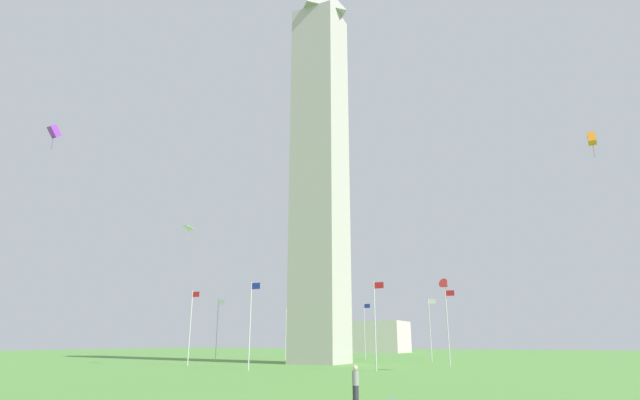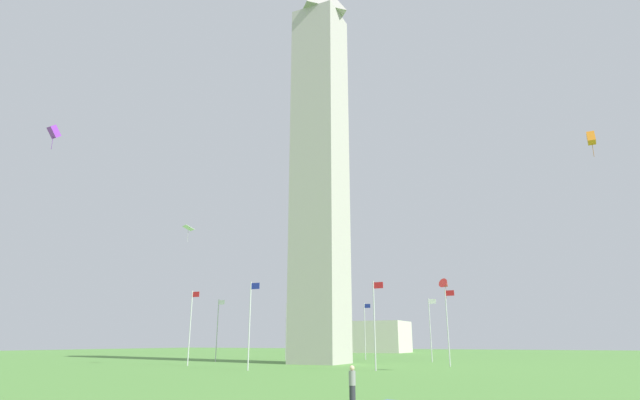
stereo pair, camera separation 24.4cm
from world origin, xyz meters
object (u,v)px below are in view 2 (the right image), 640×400
object	(u,v)px
person_gray_shirt	(352,384)
flagpole_nw	(375,321)
obelisk_monument	(320,150)
flagpole_n	(448,324)
flagpole_ne	(431,327)
flagpole_se	(286,329)
kite_red_delta	(445,285)
kite_white_diamond	(188,228)
flagpole_w	(250,321)
flagpole_s	(218,327)
kite_orange_box	(591,138)
distant_building	(370,337)
kite_purple_box	(54,132)
flagpole_sw	(191,324)
flagpole_e	(365,328)

from	to	relation	value
person_gray_shirt	flagpole_nw	bearing A→B (deg)	17.99
obelisk_monument	flagpole_n	bearing A→B (deg)	0.00
flagpole_n	obelisk_monument	bearing A→B (deg)	180.00
flagpole_ne	person_gray_shirt	bearing A→B (deg)	-80.92
flagpole_se	kite_red_delta	distance (m)	30.52
obelisk_monument	kite_white_diamond	size ratio (longest dim) A/B	29.34
flagpole_se	flagpole_w	xyz separation A→B (m)	(11.76, -28.40, 0.00)
kite_red_delta	flagpole_s	bearing A→B (deg)	-178.08
flagpole_s	kite_orange_box	world-z (taller)	kite_orange_box
distant_building	flagpole_se	bearing A→B (deg)	-84.29
flagpole_s	person_gray_shirt	world-z (taller)	flagpole_s
flagpole_se	flagpole_nw	distance (m)	33.27
kite_white_diamond	flagpole_se	bearing A→B (deg)	89.52
kite_purple_box	flagpole_n	bearing A→B (deg)	42.36
flagpole_n	flagpole_nw	size ratio (longest dim) A/B	1.00
flagpole_s	person_gray_shirt	size ratio (longest dim) A/B	5.17
flagpole_sw	flagpole_w	bearing A→B (deg)	-22.50
flagpole_n	distant_building	distance (m)	74.17
flagpole_e	kite_red_delta	world-z (taller)	kite_red_delta
flagpole_s	flagpole_sw	xyz separation A→B (m)	(4.87, -11.76, 0.00)
flagpole_se	flagpole_nw	xyz separation A→B (m)	(23.53, -23.53, 0.00)
person_gray_shirt	kite_purple_box	size ratio (longest dim) A/B	0.65
person_gray_shirt	flagpole_s	bearing A→B (deg)	45.08
flagpole_w	kite_red_delta	xyz separation A→B (m)	(16.45, 17.75, 4.67)
flagpole_e	kite_orange_box	bearing A→B (deg)	-42.36
flagpole_se	flagpole_s	xyz separation A→B (m)	(-4.87, -11.76, 0.00)
obelisk_monument	flagpole_sw	bearing A→B (deg)	-134.87
kite_red_delta	kite_purple_box	bearing A→B (deg)	-136.44
flagpole_sw	distant_building	xyz separation A→B (m)	(-5.42, 77.76, -0.89)
flagpole_e	flagpole_se	distance (m)	12.73
flagpole_w	person_gray_shirt	size ratio (longest dim) A/B	5.17
obelisk_monument	distant_building	distance (m)	72.85
kite_orange_box	kite_purple_box	world-z (taller)	kite_purple_box
person_gray_shirt	distant_building	world-z (taller)	distant_building
flagpole_se	kite_white_diamond	distance (m)	27.56
kite_orange_box	distant_building	world-z (taller)	kite_orange_box
flagpole_sw	flagpole_w	distance (m)	12.73
flagpole_se	kite_purple_box	distance (m)	45.95
obelisk_monument	flagpole_w	xyz separation A→B (m)	(0.06, -16.64, -24.75)
flagpole_e	flagpole_n	bearing A→B (deg)	-45.00
flagpole_se	flagpole_nw	world-z (taller)	same
kite_white_diamond	distant_building	xyz separation A→B (m)	(-5.22, 79.23, -12.49)
flagpole_s	kite_white_diamond	bearing A→B (deg)	-70.58
flagpole_se	kite_purple_box	size ratio (longest dim) A/B	3.34
flagpole_n	flagpole_s	size ratio (longest dim) A/B	1.00
person_gray_shirt	kite_purple_box	bearing A→B (deg)	79.21
kite_orange_box	flagpole_w	bearing A→B (deg)	-174.63
flagpole_se	kite_white_diamond	world-z (taller)	kite_white_diamond
obelisk_monument	kite_white_diamond	world-z (taller)	obelisk_monument
kite_white_diamond	distant_building	size ratio (longest dim) A/B	0.11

